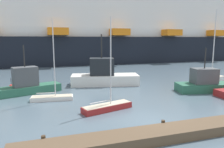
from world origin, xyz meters
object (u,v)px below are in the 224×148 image
fishing_boat_1 (104,76)px  channel_buoy_1 (11,86)px  sailboat_2 (52,97)px  cruise_ship (82,33)px  fishing_boat_0 (205,83)px  sailboat_1 (210,78)px  sailboat_0 (107,106)px  fishing_boat_2 (28,84)px

fishing_boat_1 → channel_buoy_1: 11.53m
sailboat_2 → cruise_ship: (9.29, 35.02, 7.12)m
sailboat_2 → fishing_boat_1: sailboat_2 is taller
fishing_boat_0 → channel_buoy_1: (-21.61, 8.24, -0.68)m
fishing_boat_0 → fishing_boat_1: (-10.17, 7.13, 0.26)m
sailboat_2 → cruise_ship: 36.93m
sailboat_1 → cruise_ship: cruise_ship is taller
fishing_boat_1 → cruise_ship: (2.41, 29.46, 6.26)m
sailboat_1 → sailboat_0: bearing=-175.8°
sailboat_0 → sailboat_1: size_ratio=0.78×
fishing_boat_0 → fishing_boat_2: size_ratio=1.00×
fishing_boat_0 → sailboat_1: bearing=-124.8°
sailboat_0 → channel_buoy_1: size_ratio=6.04×
sailboat_2 → channel_buoy_1: (-4.55, 6.67, -0.07)m
sailboat_2 → fishing_boat_1: bearing=46.5°
sailboat_1 → fishing_boat_2: 24.09m
sailboat_2 → fishing_boat_2: bearing=132.0°
sailboat_2 → fishing_boat_2: 4.40m
channel_buoy_1 → cruise_ship: (13.84, 28.35, 7.19)m
fishing_boat_1 → fishing_boat_2: (-9.34, -1.98, -0.16)m
sailboat_1 → sailboat_2: bearing=168.4°
sailboat_0 → cruise_ship: size_ratio=0.07×
sailboat_0 → fishing_boat_0: sailboat_0 is taller
fishing_boat_2 → sailboat_0: bearing=111.5°
sailboat_1 → fishing_boat_2: sailboat_1 is taller
fishing_boat_1 → sailboat_1: bearing=-178.3°
fishing_boat_2 → cruise_ship: (11.75, 31.45, 6.42)m
channel_buoy_1 → cruise_ship: 32.36m
sailboat_0 → fishing_boat_0: bearing=-2.5°
sailboat_0 → sailboat_2: (-4.34, 4.62, -0.04)m
sailboat_1 → channel_buoy_1: 26.45m
sailboat_2 → fishing_boat_0: size_ratio=1.13×
sailboat_0 → fishing_boat_2: (-6.80, 8.20, 0.67)m
sailboat_0 → fishing_boat_1: bearing=59.9°
cruise_ship → channel_buoy_1: bearing=-116.1°
sailboat_0 → sailboat_2: sailboat_2 is taller
sailboat_1 → fishing_boat_0: (-4.55, -4.35, 0.45)m
cruise_ship → fishing_boat_0: bearing=-78.1°
fishing_boat_2 → fishing_boat_1: bearing=173.8°
fishing_boat_2 → channel_buoy_1: 3.81m
sailboat_0 → sailboat_1: sailboat_1 is taller
sailboat_1 → fishing_boat_1: size_ratio=1.09×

